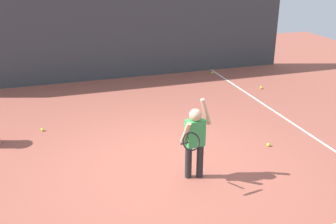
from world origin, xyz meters
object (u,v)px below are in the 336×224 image
Objects in this scene: tennis_ball_0 at (42,130)px; tennis_ball_2 at (212,73)px; tennis_ball_3 at (268,145)px; tennis_ball_1 at (261,88)px; tennis_player at (195,138)px.

tennis_ball_0 is 1.00× the size of tennis_ball_2.
tennis_ball_0 is 1.00× the size of tennis_ball_3.
tennis_ball_3 is at bearing -117.63° from tennis_ball_1.
tennis_ball_0 and tennis_ball_1 have the same top height.
tennis_ball_2 and tennis_ball_3 have the same top height.
tennis_ball_2 is at bearing 57.49° from tennis_player.
tennis_player is 2.01m from tennis_ball_3.
tennis_ball_1 and tennis_ball_2 have the same top height.
tennis_player is at bearing -160.48° from tennis_ball_3.
tennis_ball_0 is 5.75m from tennis_ball_2.
tennis_ball_1 and tennis_ball_3 have the same top height.
tennis_ball_1 is (3.40, 3.73, -0.69)m from tennis_player.
tennis_ball_0 is 5.83m from tennis_ball_1.
tennis_ball_1 is 1.00× the size of tennis_ball_3.
tennis_player is at bearing -116.40° from tennis_ball_2.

